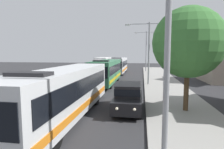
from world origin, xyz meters
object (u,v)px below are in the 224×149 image
Objects in this scene: white_suv at (128,96)px; streetlamp_near at (169,3)px; bus_middle at (119,65)px; bus_second_in_line at (106,71)px; box_truck_oncoming at (102,65)px; streetlamp_mid at (149,46)px; roadside_tree at (188,43)px; streetlamp_far at (146,47)px; bus_lead at (65,91)px.

streetlamp_near reaches higher than white_suv.
streetlamp_near is (5.40, -31.28, 3.86)m from bus_middle.
bus_second_in_line reaches higher than white_suv.
bus_second_in_line reaches higher than box_truck_oncoming.
roadside_tree is at bearing -78.95° from streetlamp_mid.
streetlamp_near is (8.70, -31.11, 3.84)m from box_truck_oncoming.
bus_middle reaches higher than white_suv.
streetlamp_far is at bearing 72.94° from bus_second_in_line.
roadside_tree is at bearing -72.87° from bus_middle.
bus_lead is 26.89m from box_truck_oncoming.
streetlamp_far is (0.00, 35.57, -0.29)m from streetlamp_near.
box_truck_oncoming is at bearing 105.62° from streetlamp_near.
bus_lead is 1.13× the size of bus_middle.
streetlamp_far is at bearing 86.65° from white_suv.
streetlamp_mid is at bearing -2.06° from bus_second_in_line.
bus_second_in_line is at bearing -90.00° from bus_middle.
white_suv is at bearing 104.60° from streetlamp_near.
roadside_tree reaches higher than white_suv.
roadside_tree is (7.54, 2.37, 2.98)m from bus_lead.
streetlamp_near is at bearing -90.00° from streetlamp_far.
white_suv is at bearing -72.11° from bus_second_in_line.
bus_middle is (-0.00, 26.86, -0.00)m from bus_lead.
streetlamp_far reaches higher than white_suv.
bus_lead is at bearing -112.00° from streetlamp_mid.
streetlamp_near is (1.70, -6.53, 4.52)m from white_suv.
streetlamp_near is 1.17× the size of streetlamp_mid.
bus_lead is at bearing -150.40° from white_suv.
streetlamp_far reaches higher than box_truck_oncoming.
white_suv is 25.57m from box_truck_oncoming.
bus_second_in_line is 1.58× the size of roadside_tree.
bus_middle is at bearing 99.79° from streetlamp_near.
bus_second_in_line is at bearing 107.89° from white_suv.
bus_second_in_line and bus_middle have the same top height.
white_suv is at bearing -74.11° from box_truck_oncoming.
streetlamp_near is 1.05× the size of streetlamp_far.
box_truck_oncoming is 0.97× the size of streetlamp_far.
streetlamp_near is at bearing -80.21° from bus_middle.
roadside_tree is (10.85, -24.31, 2.95)m from box_truck_oncoming.
box_truck_oncoming is at bearing -152.84° from streetlamp_far.
white_suv is at bearing -93.35° from streetlamp_far.
streetlamp_near is at bearing -90.00° from streetlamp_mid.
streetlamp_near reaches higher than bus_lead.
streetlamp_mid is at bearing 81.42° from white_suv.
bus_second_in_line is 1.00× the size of bus_middle.
streetlamp_mid is at bearing 68.00° from bus_lead.
streetlamp_mid is at bearing -68.20° from bus_middle.
streetlamp_near is at bearing -107.53° from roadside_tree.
bus_middle is at bearing -141.50° from streetlamp_far.
streetlamp_near is at bearing -39.34° from bus_lead.
bus_lead is 8.45m from roadside_tree.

